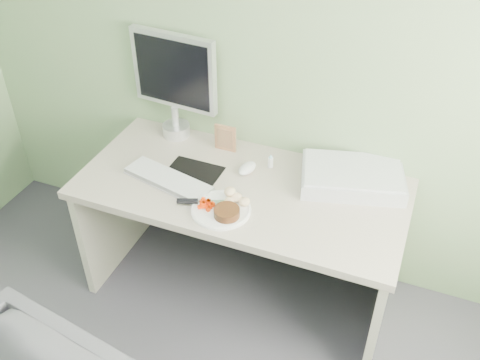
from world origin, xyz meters
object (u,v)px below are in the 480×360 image
at_px(plate, 221,210).
at_px(scanner, 352,177).
at_px(desk, 241,214).
at_px(monitor, 174,80).

xyz_separation_m(plate, scanner, (0.51, 0.42, 0.03)).
xyz_separation_m(desk, scanner, (0.49, 0.22, 0.22)).
height_order(desk, scanner, scanner).
bearing_deg(plate, scanner, 39.77).
bearing_deg(monitor, desk, -27.29).
relative_size(desk, monitor, 2.77).
height_order(desk, plate, plate).
distance_m(desk, scanner, 0.58).
bearing_deg(scanner, monitor, 159.31).
bearing_deg(scanner, plate, -155.15).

